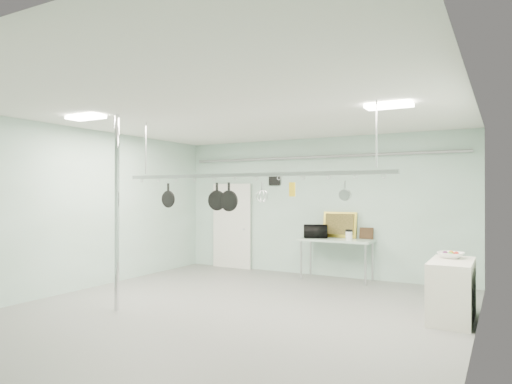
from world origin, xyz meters
The scene contains 25 objects.
floor centered at (0.00, 0.00, 0.00)m, with size 8.00×8.00×0.00m, color gray.
ceiling centered at (0.00, 0.00, 3.19)m, with size 7.00×8.00×0.02m, color silver.
back_wall centered at (0.00, 3.99, 1.60)m, with size 7.00×0.02×3.20m, color silver.
right_wall centered at (3.49, 0.00, 1.60)m, with size 0.02×8.00×3.20m, color silver.
door centered at (-2.30, 3.94, 1.05)m, with size 1.10×0.10×2.20m, color silver.
wall_vent centered at (-1.10, 3.97, 2.25)m, with size 0.30×0.04×0.30m, color black.
conduit_pipe centered at (0.00, 3.90, 2.75)m, with size 0.07×0.07×6.60m, color gray.
chrome_pole centered at (-1.70, -0.60, 1.60)m, with size 0.08×0.08×3.20m, color silver.
prep_table centered at (0.60, 3.60, 0.83)m, with size 1.60×0.70×0.91m.
side_cabinet centered at (3.15, 1.40, 0.45)m, with size 0.60×1.20×0.90m, color silver.
pot_rack centered at (0.20, 0.30, 2.23)m, with size 4.80×0.06×1.00m.
light_panel_left centered at (-2.20, -0.80, 3.16)m, with size 0.65×0.30×0.05m, color white.
light_panel_right centered at (2.40, 0.60, 3.16)m, with size 0.65×0.30×0.05m, color white.
microwave centered at (0.11, 3.60, 1.05)m, with size 0.52×0.36×0.29m, color black.
coffee_canister centered at (0.94, 3.43, 1.00)m, with size 0.14×0.14×0.19m, color white.
painting_large centered at (0.58, 3.90, 1.20)m, with size 0.78×0.05×0.58m, color gold.
painting_small centered at (1.18, 3.90, 1.03)m, with size 0.30×0.04×0.25m, color #342112.
fruit_bowl centered at (3.11, 1.63, 0.95)m, with size 0.38×0.38×0.09m, color white.
skillet_left centered at (-1.38, 0.30, 1.88)m, with size 0.30×0.06×0.41m, color black, non-canonical shape.
skillet_mid centered at (-0.35, 0.30, 1.85)m, with size 0.33×0.06×0.47m, color black, non-canonical shape.
skillet_right centered at (-0.11, 0.30, 1.85)m, with size 0.34×0.06×0.47m, color black, non-canonical shape.
whisk centered at (0.51, 0.30, 1.92)m, with size 0.19×0.19×0.34m, color #A4A3A7, non-canonical shape.
grater centered at (1.02, 0.30, 1.97)m, with size 0.10×0.02×0.24m, color gold, non-canonical shape.
saucepan centered at (1.85, 0.30, 1.94)m, with size 0.16×0.09×0.28m, color #B5B5BA, non-canonical shape.
fruit_cluster centered at (3.11, 1.63, 0.99)m, with size 0.24×0.24×0.09m, color #B41D10, non-canonical shape.
Camera 1 is at (3.87, -6.02, 1.91)m, focal length 32.00 mm.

